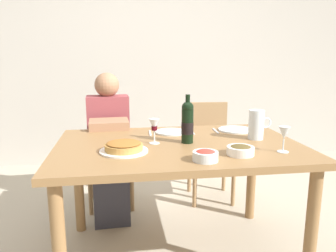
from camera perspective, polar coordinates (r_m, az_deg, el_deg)
name	(u,v)px	position (r m, az deg, el deg)	size (l,w,h in m)	color
back_wall	(147,47)	(4.07, -3.59, 13.49)	(8.00, 0.10, 2.80)	#B2ADA3
dining_table	(178,158)	(2.07, 1.82, -5.51)	(1.50, 1.00, 0.76)	olive
wine_bottle	(187,122)	(2.04, 3.38, 0.67)	(0.08, 0.08, 0.30)	black
water_pitcher	(256,126)	(2.22, 14.97, -0.04)	(0.15, 0.10, 0.19)	silver
baked_tart	(124,147)	(1.88, -7.62, -3.62)	(0.27, 0.27, 0.06)	white
salad_bowl	(205,155)	(1.72, 6.47, -5.02)	(0.13, 0.13, 0.06)	silver
olive_bowl	(240,150)	(1.85, 12.38, -4.03)	(0.15, 0.15, 0.06)	white
wine_glass_left_diner	(284,134)	(1.95, 19.38, -1.31)	(0.06, 0.06, 0.15)	silver
wine_glass_right_diner	(154,126)	(2.03, -2.38, -0.01)	(0.07, 0.07, 0.16)	silver
dinner_plate_left_setting	(171,132)	(2.33, 0.59, -1.02)	(0.22, 0.22, 0.01)	silver
dinner_plate_right_setting	(236,130)	(2.45, 11.58, -0.63)	(0.25, 0.25, 0.01)	silver
fork_left_setting	(150,133)	(2.31, -3.08, -1.22)	(0.16, 0.01, 0.01)	silver
knife_left_setting	(192,132)	(2.36, 4.18, -0.98)	(0.18, 0.01, 0.01)	silver
knife_right_setting	(255,130)	(2.51, 14.80, -0.59)	(0.18, 0.01, 0.01)	silver
spoon_right_setting	(216,131)	(2.40, 8.22, -0.83)	(0.16, 0.01, 0.01)	silver
chair_left	(109,148)	(2.97, -10.09, -3.69)	(0.42, 0.42, 0.87)	#9E7A51
diner_left	(109,141)	(2.72, -10.10, -2.59)	(0.35, 0.51, 1.16)	#8E3D42
chair_right	(209,144)	(3.07, 7.14, -3.10)	(0.43, 0.43, 0.87)	#9E7A51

